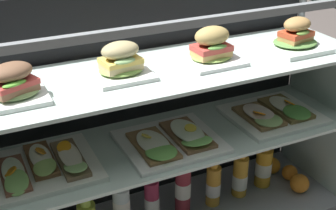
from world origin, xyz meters
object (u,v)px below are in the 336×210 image
(plated_roll_sandwich_right_of_center, at_px, (121,63))
(plated_roll_sandwich_near_right_corner, at_px, (212,48))
(juice_bottle_front_middle, at_px, (240,176))
(plated_roll_sandwich_mid_right, at_px, (296,39))
(juice_bottle_front_right_end, at_px, (152,201))
(open_sandwich_tray_near_left_corner, at_px, (44,165))
(juice_bottle_back_right, at_px, (183,188))
(juice_bottle_front_fourth, at_px, (264,166))
(juice_bottle_back_left, at_px, (213,184))
(orange_fruit_near_left_post, at_px, (300,183))
(juice_bottle_front_second, at_px, (122,208))
(open_sandwich_tray_left_of_center, at_px, (274,113))
(orange_fruit_rolled_forward, at_px, (272,166))
(open_sandwich_tray_near_right_corner, at_px, (172,141))
(orange_fruit_beside_bottles, at_px, (290,173))
(plated_roll_sandwich_far_left, at_px, (13,85))

(plated_roll_sandwich_right_of_center, bearing_deg, plated_roll_sandwich_near_right_corner, -2.36)
(juice_bottle_front_middle, bearing_deg, plated_roll_sandwich_mid_right, -19.86)
(plated_roll_sandwich_right_of_center, bearing_deg, juice_bottle_front_right_end, 14.81)
(plated_roll_sandwich_near_right_corner, bearing_deg, juice_bottle_front_middle, 10.32)
(plated_roll_sandwich_near_right_corner, relative_size, open_sandwich_tray_near_left_corner, 0.56)
(juice_bottle_back_right, height_order, juice_bottle_front_fourth, juice_bottle_back_right)
(juice_bottle_back_left, height_order, orange_fruit_near_left_post, juice_bottle_back_left)
(plated_roll_sandwich_near_right_corner, distance_m, juice_bottle_front_second, 0.68)
(open_sandwich_tray_left_of_center, height_order, juice_bottle_back_left, open_sandwich_tray_left_of_center)
(open_sandwich_tray_left_of_center, relative_size, orange_fruit_rolled_forward, 4.56)
(open_sandwich_tray_near_left_corner, height_order, juice_bottle_front_right_end, open_sandwich_tray_near_left_corner)
(orange_fruit_near_left_post, bearing_deg, plated_roll_sandwich_mid_right, 155.18)
(plated_roll_sandwich_mid_right, xyz_separation_m, open_sandwich_tray_near_left_corner, (-0.93, 0.03, -0.30))
(juice_bottle_front_second, relative_size, juice_bottle_back_right, 0.99)
(juice_bottle_front_right_end, height_order, orange_fruit_rolled_forward, juice_bottle_front_right_end)
(open_sandwich_tray_left_of_center, xyz_separation_m, juice_bottle_back_right, (-0.37, 0.05, -0.28))
(plated_roll_sandwich_right_of_center, relative_size, juice_bottle_back_right, 0.74)
(orange_fruit_rolled_forward, bearing_deg, plated_roll_sandwich_mid_right, -118.69)
(plated_roll_sandwich_mid_right, xyz_separation_m, open_sandwich_tray_left_of_center, (-0.05, 0.01, -0.30))
(open_sandwich_tray_left_of_center, relative_size, juice_bottle_front_right_end, 1.50)
(plated_roll_sandwich_right_of_center, xyz_separation_m, open_sandwich_tray_near_right_corner, (0.16, -0.04, -0.30))
(plated_roll_sandwich_mid_right, bearing_deg, plated_roll_sandwich_right_of_center, 177.00)
(orange_fruit_beside_bottles, bearing_deg, plated_roll_sandwich_mid_right, -155.83)
(plated_roll_sandwich_mid_right, bearing_deg, juice_bottle_front_right_end, 173.47)
(plated_roll_sandwich_far_left, height_order, orange_fruit_rolled_forward, plated_roll_sandwich_far_left)
(plated_roll_sandwich_far_left, distance_m, orange_fruit_rolled_forward, 1.25)
(juice_bottle_front_middle, xyz_separation_m, juice_bottle_front_fourth, (0.13, 0.02, 0.00))
(juice_bottle_front_right_end, bearing_deg, plated_roll_sandwich_far_left, -172.63)
(juice_bottle_back_right, bearing_deg, orange_fruit_beside_bottles, -1.78)
(open_sandwich_tray_near_left_corner, xyz_separation_m, open_sandwich_tray_near_right_corner, (0.43, -0.04, -0.00))
(open_sandwich_tray_left_of_center, height_order, juice_bottle_back_right, open_sandwich_tray_left_of_center)
(juice_bottle_front_middle, bearing_deg, open_sandwich_tray_near_right_corner, -170.11)
(plated_roll_sandwich_right_of_center, distance_m, orange_fruit_rolled_forward, 0.98)
(juice_bottle_front_fourth, bearing_deg, open_sandwich_tray_left_of_center, -114.65)
(plated_roll_sandwich_right_of_center, bearing_deg, juice_bottle_front_middle, 2.35)
(open_sandwich_tray_near_left_corner, height_order, open_sandwich_tray_left_of_center, open_sandwich_tray_near_left_corner)
(juice_bottle_back_right, distance_m, juice_bottle_front_fourth, 0.39)
(plated_roll_sandwich_far_left, bearing_deg, juice_bottle_front_second, 8.98)
(juice_bottle_front_fourth, height_order, orange_fruit_near_left_post, juice_bottle_front_fourth)
(plated_roll_sandwich_right_of_center, relative_size, orange_fruit_rolled_forward, 2.44)
(plated_roll_sandwich_right_of_center, distance_m, juice_bottle_front_second, 0.58)
(open_sandwich_tray_near_left_corner, distance_m, open_sandwich_tray_near_right_corner, 0.44)
(open_sandwich_tray_near_left_corner, height_order, orange_fruit_near_left_post, open_sandwich_tray_near_left_corner)
(plated_roll_sandwich_right_of_center, distance_m, juice_bottle_front_fourth, 0.87)
(juice_bottle_front_right_end, bearing_deg, juice_bottle_back_right, 0.49)
(open_sandwich_tray_near_right_corner, xyz_separation_m, orange_fruit_near_left_post, (0.59, -0.04, -0.34))
(plated_roll_sandwich_near_right_corner, distance_m, plated_roll_sandwich_mid_right, 0.34)
(plated_roll_sandwich_right_of_center, bearing_deg, orange_fruit_near_left_post, -5.72)
(open_sandwich_tray_near_right_corner, xyz_separation_m, juice_bottle_back_right, (0.08, 0.07, -0.28))
(plated_roll_sandwich_right_of_center, relative_size, open_sandwich_tray_near_left_corner, 0.54)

